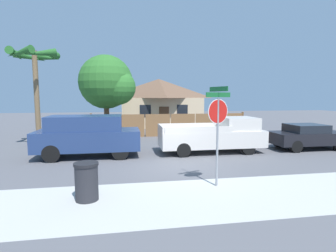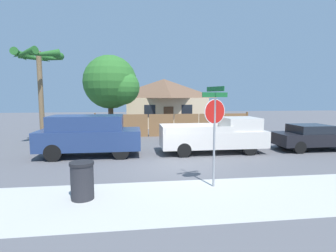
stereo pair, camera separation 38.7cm
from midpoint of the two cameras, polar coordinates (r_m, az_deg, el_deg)
ground_plane at (r=11.19m, az=0.57°, el=-8.61°), size 80.00×80.00×0.00m
sidewalk_strip at (r=7.84m, az=5.31°, el=-15.28°), size 36.00×3.20×0.01m
wooden_fence at (r=19.27m, az=-0.04°, el=0.21°), size 11.40×0.12×1.74m
house at (r=27.35m, az=-2.41°, el=5.45°), size 8.17×7.77×4.72m
oak_tree at (r=20.67m, az=-13.37°, el=9.04°), size 4.28×4.08×6.05m
palm_tree at (r=16.88m, az=-27.60°, el=12.00°), size 2.73×2.94×5.54m
red_suv at (r=13.23m, az=-17.85°, el=-1.83°), size 4.85×1.99×2.00m
orange_pickup at (r=13.85m, az=9.52°, el=-2.09°), size 5.38×1.90×1.82m
parked_sedan at (r=16.40m, az=27.50°, el=-1.96°), size 4.11×1.83×1.38m
stop_sign at (r=8.42m, az=9.51°, el=1.49°), size 0.92×0.83×3.21m
trash_bin at (r=7.87m, az=-18.68°, el=-11.35°), size 0.68×0.68×1.08m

